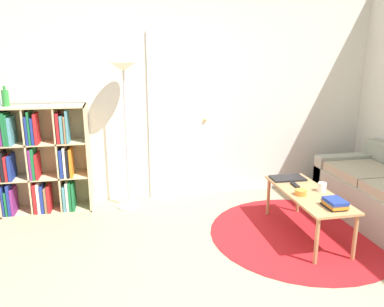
{
  "coord_description": "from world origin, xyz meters",
  "views": [
    {
      "loc": [
        -0.89,
        -2.04,
        1.77
      ],
      "look_at": [
        -0.21,
        1.37,
        0.85
      ],
      "focal_mm": 35.0,
      "sensor_mm": 36.0,
      "label": 1
    }
  ],
  "objects_px": {
    "coffee_table": "(308,197)",
    "cup": "(322,187)",
    "bowl": "(301,192)",
    "bottle_middle": "(5,98)",
    "laptop": "(288,178)",
    "bookshelf": "(41,161)",
    "floor_lamp": "(124,89)"
  },
  "relations": [
    {
      "from": "coffee_table",
      "to": "cup",
      "type": "distance_m",
      "value": 0.17
    },
    {
      "from": "bookshelf",
      "to": "floor_lamp",
      "type": "bearing_deg",
      "value": -4.43
    },
    {
      "from": "bookshelf",
      "to": "bottle_middle",
      "type": "relative_size",
      "value": 5.63
    },
    {
      "from": "bookshelf",
      "to": "floor_lamp",
      "type": "xyz_separation_m",
      "value": [
        0.97,
        -0.07,
        0.8
      ]
    },
    {
      "from": "cup",
      "to": "bottle_middle",
      "type": "height_order",
      "value": "bottle_middle"
    },
    {
      "from": "cup",
      "to": "laptop",
      "type": "bearing_deg",
      "value": 111.22
    },
    {
      "from": "coffee_table",
      "to": "bowl",
      "type": "distance_m",
      "value": 0.15
    },
    {
      "from": "coffee_table",
      "to": "cup",
      "type": "xyz_separation_m",
      "value": [
        0.14,
        -0.01,
        0.09
      ]
    },
    {
      "from": "bookshelf",
      "to": "bottle_middle",
      "type": "distance_m",
      "value": 0.78
    },
    {
      "from": "cup",
      "to": "bottle_middle",
      "type": "relative_size",
      "value": 0.41
    },
    {
      "from": "bookshelf",
      "to": "bottle_middle",
      "type": "height_order",
      "value": "bottle_middle"
    },
    {
      "from": "laptop",
      "to": "coffee_table",
      "type": "bearing_deg",
      "value": -86.96
    },
    {
      "from": "bowl",
      "to": "bottle_middle",
      "type": "bearing_deg",
      "value": 156.92
    },
    {
      "from": "bottle_middle",
      "to": "bookshelf",
      "type": "bearing_deg",
      "value": -1.88
    },
    {
      "from": "cup",
      "to": "coffee_table",
      "type": "bearing_deg",
      "value": 177.45
    },
    {
      "from": "bookshelf",
      "to": "laptop",
      "type": "distance_m",
      "value": 2.77
    },
    {
      "from": "bookshelf",
      "to": "laptop",
      "type": "bearing_deg",
      "value": -15.51
    },
    {
      "from": "bottle_middle",
      "to": "floor_lamp",
      "type": "bearing_deg",
      "value": -3.84
    },
    {
      "from": "floor_lamp",
      "to": "laptop",
      "type": "relative_size",
      "value": 4.65
    },
    {
      "from": "coffee_table",
      "to": "bottle_middle",
      "type": "relative_size",
      "value": 5.26
    },
    {
      "from": "bowl",
      "to": "bottle_middle",
      "type": "relative_size",
      "value": 0.51
    },
    {
      "from": "laptop",
      "to": "cup",
      "type": "distance_m",
      "value": 0.45
    },
    {
      "from": "laptop",
      "to": "cup",
      "type": "height_order",
      "value": "cup"
    },
    {
      "from": "coffee_table",
      "to": "bottle_middle",
      "type": "bearing_deg",
      "value": 158.65
    },
    {
      "from": "coffee_table",
      "to": "laptop",
      "type": "bearing_deg",
      "value": 93.04
    },
    {
      "from": "laptop",
      "to": "bottle_middle",
      "type": "relative_size",
      "value": 1.67
    },
    {
      "from": "laptop",
      "to": "floor_lamp",
      "type": "bearing_deg",
      "value": 158.64
    },
    {
      "from": "floor_lamp",
      "to": "cup",
      "type": "distance_m",
      "value": 2.34
    },
    {
      "from": "floor_lamp",
      "to": "bottle_middle",
      "type": "relative_size",
      "value": 7.76
    },
    {
      "from": "laptop",
      "to": "cup",
      "type": "xyz_separation_m",
      "value": [
        0.16,
        -0.42,
        0.03
      ]
    },
    {
      "from": "floor_lamp",
      "to": "coffee_table",
      "type": "height_order",
      "value": "floor_lamp"
    },
    {
      "from": "bookshelf",
      "to": "bowl",
      "type": "distance_m",
      "value": 2.85
    }
  ]
}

